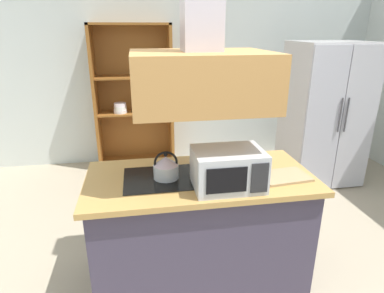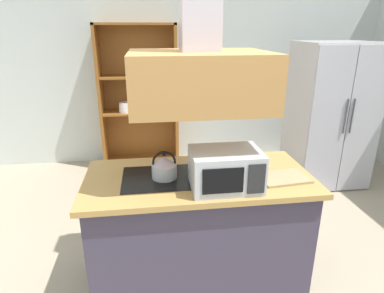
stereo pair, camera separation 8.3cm
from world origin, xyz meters
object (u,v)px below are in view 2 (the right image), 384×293
at_px(cutting_board, 283,178).
at_px(microwave, 225,169).
at_px(kettle, 164,167).
at_px(dish_cabinet, 139,105).
at_px(refrigerator, 330,115).

height_order(cutting_board, microwave, microwave).
xyz_separation_m(kettle, cutting_board, (0.84, -0.13, -0.08)).
distance_m(dish_cabinet, kettle, 2.51).
bearing_deg(microwave, refrigerator, 45.30).
height_order(dish_cabinet, microwave, dish_cabinet).
bearing_deg(refrigerator, dish_cabinet, 158.73).
relative_size(dish_cabinet, cutting_board, 5.81).
distance_m(refrigerator, kettle, 2.67).
bearing_deg(cutting_board, microwave, -171.22).
xyz_separation_m(cutting_board, microwave, (-0.44, -0.07, 0.12)).
height_order(dish_cabinet, kettle, dish_cabinet).
height_order(dish_cabinet, cutting_board, dish_cabinet).
xyz_separation_m(refrigerator, kettle, (-2.15, -1.58, 0.10)).
distance_m(cutting_board, microwave, 0.46).
bearing_deg(kettle, dish_cabinet, 95.07).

